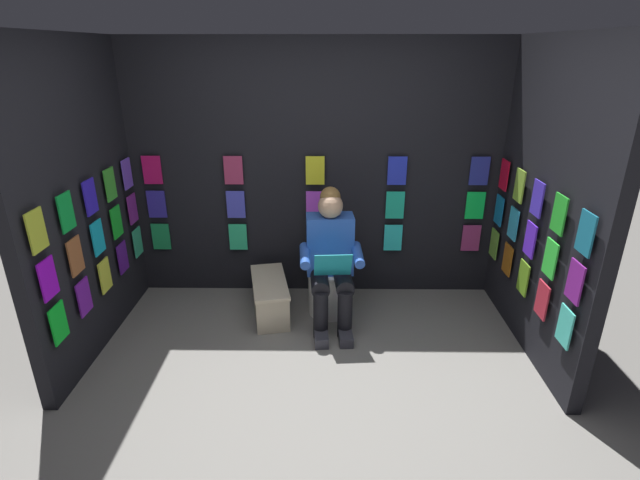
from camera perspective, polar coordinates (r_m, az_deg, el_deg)
The scene contains 7 objects.
ground_plane at distance 3.37m, azimuth -1.20°, elevation -19.98°, with size 30.00×30.00×0.00m, color gray.
display_wall_back at distance 4.44m, azimuth -0.56°, elevation 8.01°, with size 3.49×0.14×2.36m.
display_wall_left at distance 3.91m, azimuth 25.63°, elevation 3.80°, with size 0.14×1.76×2.36m.
display_wall_right at distance 3.99m, azimuth -26.80°, elevation 3.96°, with size 0.14×1.76×2.36m.
toilet at distance 4.34m, azimuth 1.07°, elevation -4.31°, with size 0.42×0.57×0.77m.
person_reading at distance 4.02m, azimuth 1.30°, elevation -2.24°, with size 0.54×0.70×1.19m.
comic_longbox_near at distance 4.34m, azimuth -6.02°, elevation -6.79°, with size 0.43×0.76×0.33m.
Camera 1 is at (-0.10, 2.50, 2.25)m, focal length 26.69 mm.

